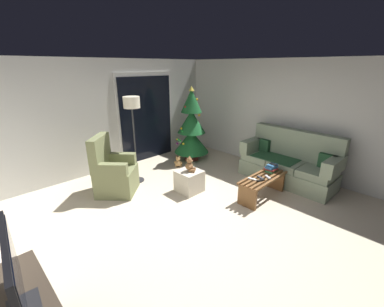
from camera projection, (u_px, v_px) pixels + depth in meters
ground_plane at (205, 219)px, 4.03m from camera, size 7.00×7.00×0.00m
wall_back at (107, 116)px, 5.67m from camera, size 5.72×0.12×2.50m
wall_right at (294, 118)px, 5.49m from camera, size 0.12×6.00×2.50m
patio_door_frame at (147, 117)px, 6.34m from camera, size 1.60×0.02×2.20m
patio_door_glass at (147, 119)px, 6.35m from camera, size 1.50×0.02×2.10m
couch at (289, 163)px, 5.24m from camera, size 0.82×1.96×1.08m
coffee_table at (263, 184)px, 4.61m from camera, size 1.10×0.40×0.42m
remote_white at (252, 179)px, 4.45m from camera, size 0.07×0.16×0.02m
remote_silver at (268, 177)px, 4.52m from camera, size 0.11×0.16×0.02m
remote_graphite at (260, 178)px, 4.50m from camera, size 0.09×0.16×0.02m
remote_black at (261, 180)px, 4.39m from camera, size 0.16×0.09×0.02m
book_stack at (271, 168)px, 4.76m from camera, size 0.25×0.20×0.15m
cell_phone at (273, 164)px, 4.73m from camera, size 0.10×0.15×0.01m
christmas_tree at (191, 129)px, 6.29m from camera, size 0.89×0.89×1.89m
armchair at (114, 173)px, 4.76m from camera, size 0.97×0.97×1.13m
floor_lamp at (132, 111)px, 4.86m from camera, size 0.32×0.32×1.78m
television at (16, 279)px, 1.59m from camera, size 0.24×0.84×0.61m
ottoman at (189, 181)px, 4.86m from camera, size 0.44×0.44×0.43m
teddy_bear_chestnut at (190, 165)px, 4.75m from camera, size 0.21×0.22×0.29m
teddy_bear_honey_by_tree at (178, 162)px, 6.06m from camera, size 0.22×0.21×0.29m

